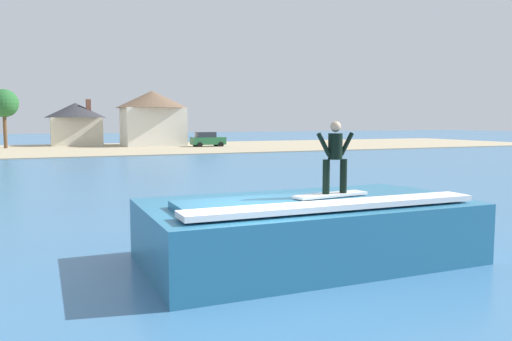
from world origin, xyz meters
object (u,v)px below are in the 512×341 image
house_small_cottage (76,122)px  tree_tall_bare (4,104)px  wave_crest (307,229)px  surfer (335,154)px  car_far_shore (207,139)px  house_gabled_white (152,115)px  surfboard (331,195)px

house_small_cottage → tree_tall_bare: 9.63m
wave_crest → surfer: surfer is taller
house_small_cottage → surfer: bearing=-88.3°
car_far_shore → house_gabled_white: bearing=135.7°
surfboard → tree_tall_bare: (-9.72, 55.37, 3.59)m
wave_crest → tree_tall_bare: tree_tall_bare is taller
house_gabled_white → tree_tall_bare: 17.08m
wave_crest → car_far_shore: 51.56m
wave_crest → house_small_cottage: bearing=91.3°
surfboard → car_far_shore: (12.91, 50.31, -0.64)m
car_far_shore → tree_tall_bare: (-22.63, 5.06, 4.23)m
house_small_cottage → house_gabled_white: bearing=-26.7°
surfboard → house_gabled_white: (7.31, 55.78, 2.36)m
house_gabled_white → car_far_shore: bearing=-44.3°
house_gabled_white → house_small_cottage: size_ratio=1.20×
surfboard → house_small_cottage: house_small_cottage is taller
surfboard → house_small_cottage: 60.36m
surfboard → house_small_cottage: (-1.71, 60.31, 1.54)m
car_far_shore → house_small_cottage: 17.84m
house_gabled_white → house_small_cottage: bearing=153.3°
surfer → tree_tall_bare: bearing=100.1°
surfer → car_far_shore: 51.95m
car_far_shore → house_gabled_white: size_ratio=0.45×
wave_crest → surfer: (0.43, -0.49, 1.78)m
house_gabled_white → house_small_cottage: (-9.02, 4.53, -0.82)m
surfer → car_far_shore: (12.81, 50.32, -1.56)m
surfer → car_far_shore: size_ratio=0.39×
house_gabled_white → tree_tall_bare: size_ratio=1.34×
wave_crest → tree_tall_bare: (-9.39, 54.89, 4.44)m
surfboard → car_far_shore: car_far_shore is taller
surfer → house_small_cottage: size_ratio=0.21×
car_far_shore → house_small_cottage: (-14.62, 10.00, 2.18)m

